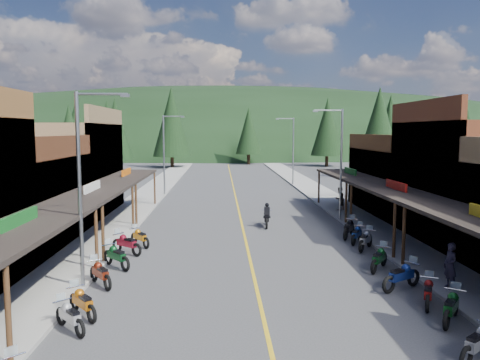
{
  "coord_description": "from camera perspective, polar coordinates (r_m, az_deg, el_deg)",
  "views": [
    {
      "loc": [
        -1.46,
        -24.78,
        6.46
      ],
      "look_at": [
        -0.09,
        8.11,
        3.0
      ],
      "focal_mm": 35.0,
      "sensor_mm": 36.0,
      "label": 1
    }
  ],
  "objects": [
    {
      "name": "pine_6",
      "position": [
        100.67,
        25.87,
        5.42
      ],
      "size": [
        5.04,
        5.04,
        11.0
      ],
      "color": "black",
      "rests_on": "ground"
    },
    {
      "name": "bike_east_7",
      "position": [
        26.51,
        15.06,
        -6.96
      ],
      "size": [
        1.78,
        2.17,
        1.22
      ],
      "primitive_type": null,
      "rotation": [
        0.0,
        0.0,
        -0.59
      ],
      "color": "gray",
      "rests_on": "ground"
    },
    {
      "name": "pine_4",
      "position": [
        86.99,
        10.61,
        6.41
      ],
      "size": [
        5.88,
        5.88,
        12.5
      ],
      "color": "black",
      "rests_on": "ground"
    },
    {
      "name": "pedestrian_east_b",
      "position": [
        38.22,
        12.04,
        -2.23
      ],
      "size": [
        1.03,
        0.96,
        1.86
      ],
      "primitive_type": "imported",
      "rotation": [
        0.0,
        0.0,
        3.8
      ],
      "color": "brown",
      "rests_on": "sidewalk_east"
    },
    {
      "name": "shop_west_2",
      "position": [
        29.45,
        -27.05,
        -2.32
      ],
      "size": [
        10.9,
        9.0,
        6.2
      ],
      "color": "#3F2111",
      "rests_on": "ground"
    },
    {
      "name": "bike_west_8",
      "position": [
        26.99,
        -12.11,
        -6.73
      ],
      "size": [
        1.74,
        2.02,
        1.15
      ],
      "primitive_type": null,
      "rotation": [
        0.0,
        0.0,
        0.64
      ],
      "color": "#C6720E",
      "rests_on": "ground"
    },
    {
      "name": "bike_east_4",
      "position": [
        19.09,
        21.97,
        -12.45
      ],
      "size": [
        1.44,
        2.05,
        1.12
      ],
      "primitive_type": null,
      "rotation": [
        0.0,
        0.0,
        -0.45
      ],
      "color": "maroon",
      "rests_on": "ground"
    },
    {
      "name": "pine_8",
      "position": [
        67.96,
        -20.07,
        5.23
      ],
      "size": [
        4.48,
        4.48,
        10.0
      ],
      "color": "black",
      "rests_on": "ground"
    },
    {
      "name": "shop_east_3",
      "position": [
        39.35,
        20.37,
        -0.1
      ],
      "size": [
        10.9,
        10.2,
        6.2
      ],
      "color": "#4C2D16",
      "rests_on": "ground"
    },
    {
      "name": "rider_on_bike",
      "position": [
        31.71,
        3.26,
        -4.52
      ],
      "size": [
        0.93,
        2.27,
        1.69
      ],
      "rotation": [
        0.0,
        0.0,
        -0.09
      ],
      "color": "black",
      "rests_on": "ground"
    },
    {
      "name": "ridge_hill",
      "position": [
        159.91,
        -1.87,
        3.68
      ],
      "size": [
        310.0,
        140.0,
        60.0
      ],
      "primitive_type": "ellipsoid",
      "color": "black",
      "rests_on": "ground"
    },
    {
      "name": "pedestrian_east_a",
      "position": [
        20.84,
        24.25,
        -9.49
      ],
      "size": [
        0.53,
        0.73,
        1.87
      ],
      "primitive_type": "imported",
      "rotation": [
        0.0,
        0.0,
        -1.44
      ],
      "color": "#262131",
      "rests_on": "sidewalk_east"
    },
    {
      "name": "ground",
      "position": [
        25.65,
        0.97,
        -8.59
      ],
      "size": [
        220.0,
        220.0,
        0.0
      ],
      "primitive_type": "plane",
      "color": "#38383A",
      "rests_on": "ground"
    },
    {
      "name": "pine_11",
      "position": [
        66.35,
        16.59,
        6.38
      ],
      "size": [
        5.82,
        5.82,
        12.4
      ],
      "color": "black",
      "rests_on": "ground"
    },
    {
      "name": "bike_east_3",
      "position": [
        17.8,
        24.37,
        -13.78
      ],
      "size": [
        1.82,
        2.1,
        1.2
      ],
      "primitive_type": null,
      "rotation": [
        0.0,
        0.0,
        -0.65
      ],
      "color": "#0E4717",
      "rests_on": "ground"
    },
    {
      "name": "bike_east_2",
      "position": [
        15.42,
        27.09,
        -17.13
      ],
      "size": [
        2.01,
        1.73,
        1.15
      ],
      "primitive_type": null,
      "rotation": [
        0.0,
        0.0,
        -0.93
      ],
      "color": "gray",
      "rests_on": "ground"
    },
    {
      "name": "bike_west_4",
      "position": [
        17.61,
        -18.66,
        -13.82
      ],
      "size": [
        1.81,
        2.01,
        1.16
      ],
      "primitive_type": null,
      "rotation": [
        0.0,
        0.0,
        0.68
      ],
      "color": "#BA600D",
      "rests_on": "ground"
    },
    {
      "name": "bike_east_8",
      "position": [
        27.96,
        14.05,
        -6.35
      ],
      "size": [
        1.59,
        2.04,
        1.13
      ],
      "primitive_type": null,
      "rotation": [
        0.0,
        0.0,
        -0.54
      ],
      "color": "navy",
      "rests_on": "ground"
    },
    {
      "name": "sidewalk_west",
      "position": [
        45.81,
        -11.46,
        -2.13
      ],
      "size": [
        3.4,
        94.0,
        0.15
      ],
      "primitive_type": "cube",
      "color": "gray",
      "rests_on": "ground"
    },
    {
      "name": "pine_7",
      "position": [
        105.31,
        -19.36,
        6.09
      ],
      "size": [
        5.88,
        5.88,
        12.5
      ],
      "color": "black",
      "rests_on": "ground"
    },
    {
      "name": "bike_east_6",
      "position": [
        22.95,
        16.6,
        -9.04
      ],
      "size": [
        1.81,
        2.13,
        1.21
      ],
      "primitive_type": null,
      "rotation": [
        0.0,
        0.0,
        -0.63
      ],
      "color": "#0B3B17",
      "rests_on": "ground"
    },
    {
      "name": "streetlight_0",
      "position": [
        19.67,
        -18.59,
        -0.15
      ],
      "size": [
        2.16,
        0.18,
        8.0
      ],
      "color": "gray",
      "rests_on": "ground"
    },
    {
      "name": "streetlight_3",
      "position": [
        55.46,
        6.36,
        3.9
      ],
      "size": [
        2.16,
        0.18,
        8.0
      ],
      "color": "gray",
      "rests_on": "ground"
    },
    {
      "name": "pine_2",
      "position": [
        83.23,
        -8.34,
        6.99
      ],
      "size": [
        6.72,
        6.72,
        14.0
      ],
      "color": "black",
      "rests_on": "ground"
    },
    {
      "name": "pine_9",
      "position": [
        74.28,
        17.75,
        5.66
      ],
      "size": [
        4.93,
        4.93,
        10.8
      ],
      "color": "black",
      "rests_on": "ground"
    },
    {
      "name": "pine_0",
      "position": [
        94.95,
        -26.46,
        5.39
      ],
      "size": [
        5.04,
        5.04,
        11.0
      ],
      "color": "black",
      "rests_on": "ground"
    },
    {
      "name": "pine_3",
      "position": [
        90.94,
        1.06,
        6.01
      ],
      "size": [
        5.04,
        5.04,
        11.0
      ],
      "color": "black",
      "rests_on": "ground"
    },
    {
      "name": "bike_west_7",
      "position": [
        25.44,
        -13.67,
        -7.44
      ],
      "size": [
        2.15,
        1.94,
        1.25
      ],
      "primitive_type": null,
      "rotation": [
        0.0,
        0.0,
        0.89
      ],
      "color": "maroon",
      "rests_on": "ground"
    },
    {
      "name": "shop_west_3",
      "position": [
        38.24,
        -21.18,
        1.18
      ],
      "size": [
        10.9,
        10.2,
        8.2
      ],
      "color": "brown",
      "rests_on": "ground"
    },
    {
      "name": "bike_east_9",
      "position": [
        29.22,
        13.15,
        -5.65
      ],
      "size": [
        1.75,
        2.31,
        1.28
      ],
      "primitive_type": null,
      "rotation": [
        0.0,
        0.0,
        -0.52
      ],
      "color": "black",
      "rests_on": "ground"
    },
    {
      "name": "bike_west_6",
      "position": [
        23.09,
        -14.86,
        -8.83
      ],
      "size": [
        2.03,
        2.13,
        1.26
      ],
      "primitive_type": null,
      "rotation": [
        0.0,
        0.0,
        0.74
      ],
      "color": "#0C401B",
      "rests_on": "ground"
    },
    {
      "name": "streetlight_1",
      "position": [
        47.14,
        -9.09,
        3.49
      ],
      "size": [
        2.16,
        0.18,
        8.0
      ],
      "color": "gray",
      "rests_on": "ground"
    },
    {
      "name": "pine_5",
      "position": [
        103.08,
        17.86,
        6.56
      ],
      "size": [
        6.72,
        6.72,
        14.0
      ],
      "color": "black",
      "rests_on": "ground"
    },
    {
      "name": "centerline",
      "position": [
        45.26,
        -0.51,
        -2.2
      ],
      "size": [
        0.15,
        90.0,
        0.01
      ],
      "primitive_type": "cube",
      "color": "gold",
      "rests_on": "ground"
    },
    {
      "name": "sidewalk_east",
      "position": [
        46.36,
        10.3,
        -2.01
      ],
      "size": [
        3.4,
        94.0,
        0.15
      ],
      "primitive_type": "cube",
      "color": "gray",
      "rests_on": "ground"
    },
    {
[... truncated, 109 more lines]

